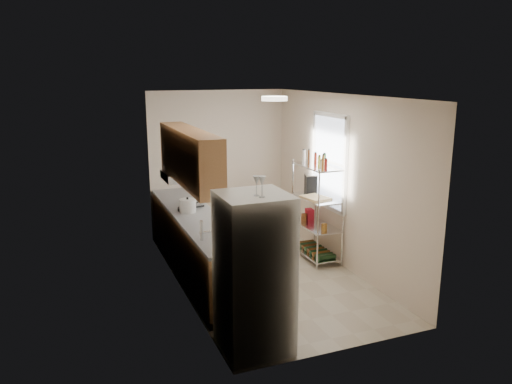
{
  "coord_description": "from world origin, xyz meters",
  "views": [
    {
      "loc": [
        -2.65,
        -6.33,
        2.91
      ],
      "look_at": [
        -0.04,
        0.25,
        1.2
      ],
      "focal_mm": 35.0,
      "sensor_mm": 36.0,
      "label": 1
    }
  ],
  "objects_px": {
    "espresso_machine": "(311,183)",
    "refrigerator": "(254,273)",
    "cutting_board": "(316,198)",
    "frying_pan_large": "(187,209)",
    "rice_cooker": "(188,206)"
  },
  "relations": [
    {
      "from": "espresso_machine",
      "to": "refrigerator",
      "type": "bearing_deg",
      "value": -110.43
    },
    {
      "from": "espresso_machine",
      "to": "frying_pan_large",
      "type": "bearing_deg",
      "value": -163.82
    },
    {
      "from": "refrigerator",
      "to": "frying_pan_large",
      "type": "distance_m",
      "value": 2.49
    },
    {
      "from": "frying_pan_large",
      "to": "cutting_board",
      "type": "distance_m",
      "value": 1.97
    },
    {
      "from": "refrigerator",
      "to": "espresso_machine",
      "type": "bearing_deg",
      "value": 51.39
    },
    {
      "from": "rice_cooker",
      "to": "cutting_board",
      "type": "height_order",
      "value": "rice_cooker"
    },
    {
      "from": "rice_cooker",
      "to": "espresso_machine",
      "type": "height_order",
      "value": "espresso_machine"
    },
    {
      "from": "cutting_board",
      "to": "espresso_machine",
      "type": "height_order",
      "value": "espresso_machine"
    },
    {
      "from": "rice_cooker",
      "to": "frying_pan_large",
      "type": "height_order",
      "value": "rice_cooker"
    },
    {
      "from": "refrigerator",
      "to": "frying_pan_large",
      "type": "xyz_separation_m",
      "value": [
        -0.1,
        2.49,
        0.07
      ]
    },
    {
      "from": "rice_cooker",
      "to": "espresso_machine",
      "type": "bearing_deg",
      "value": 0.84
    },
    {
      "from": "frying_pan_large",
      "to": "cutting_board",
      "type": "relative_size",
      "value": 0.63
    },
    {
      "from": "frying_pan_large",
      "to": "cutting_board",
      "type": "height_order",
      "value": "cutting_board"
    },
    {
      "from": "cutting_board",
      "to": "espresso_machine",
      "type": "bearing_deg",
      "value": 73.51
    },
    {
      "from": "cutting_board",
      "to": "frying_pan_large",
      "type": "bearing_deg",
      "value": 166.42
    }
  ]
}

